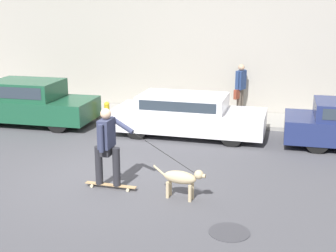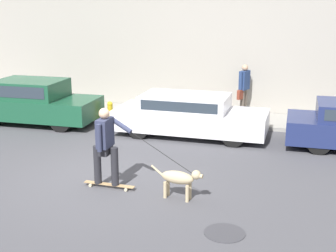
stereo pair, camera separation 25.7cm
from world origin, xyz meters
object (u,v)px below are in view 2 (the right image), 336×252
at_px(parked_car_1, 189,115).
at_px(fire_hydrant, 110,111).
at_px(parked_car_0, 35,102).
at_px(skateboarder, 106,143).
at_px(dog, 179,179).
at_px(pedestrian_with_bag, 244,87).

distance_m(parked_car_1, fire_hydrant, 3.03).
height_order(parked_car_0, skateboarder, skateboarder).
bearing_deg(fire_hydrant, parked_car_0, -158.51).
relative_size(parked_car_0, dog, 3.63).
distance_m(parked_car_0, pedestrian_with_bag, 6.86).
bearing_deg(pedestrian_with_bag, dog, 106.75).
height_order(parked_car_1, skateboarder, skateboarder).
bearing_deg(fire_hydrant, parked_car_1, -16.95).
xyz_separation_m(parked_car_1, fire_hydrant, (-2.89, 0.88, -0.26)).
bearing_deg(skateboarder, pedestrian_with_bag, 74.86).
distance_m(parked_car_0, dog, 7.52).
height_order(parked_car_1, pedestrian_with_bag, pedestrian_with_bag).
height_order(dog, pedestrian_with_bag, pedestrian_with_bag).
xyz_separation_m(parked_car_1, pedestrian_with_bag, (1.24, 2.51, 0.45)).
relative_size(dog, fire_hydrant, 1.69).
bearing_deg(skateboarder, parked_car_1, 81.40).
distance_m(parked_car_0, parked_car_1, 5.13).
xyz_separation_m(parked_car_0, dog, (6.04, -4.48, -0.24)).
distance_m(dog, pedestrian_with_bag, 7.03).
distance_m(parked_car_1, pedestrian_with_bag, 2.84).
height_order(parked_car_0, parked_car_1, parked_car_0).
relative_size(dog, skateboarder, 0.45).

